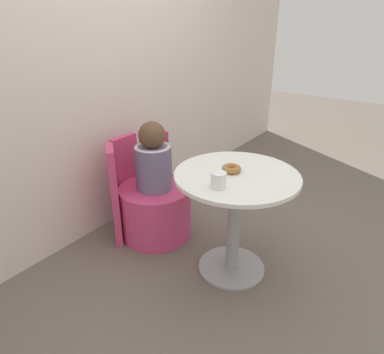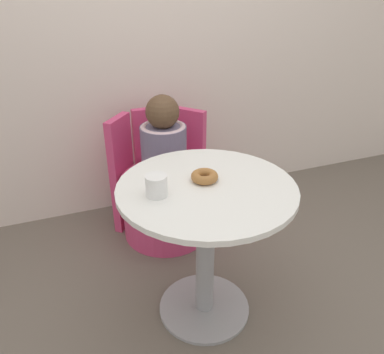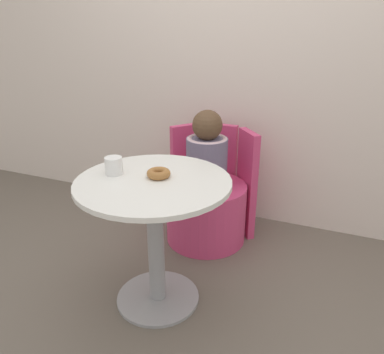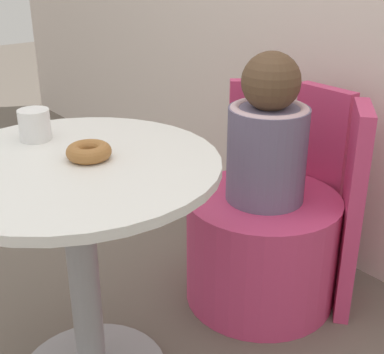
% 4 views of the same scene
% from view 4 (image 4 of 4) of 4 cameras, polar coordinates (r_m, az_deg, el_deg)
% --- Properties ---
extents(round_table, '(0.76, 0.76, 0.71)m').
position_cam_4_polar(round_table, '(1.47, -11.93, -5.45)').
color(round_table, '#99999E').
rests_on(round_table, ground_plane).
extents(tub_chair, '(0.54, 0.54, 0.41)m').
position_cam_4_polar(tub_chair, '(1.97, 7.38, -7.53)').
color(tub_chair, '#D13D70').
rests_on(tub_chair, ground_plane).
extents(booth_backrest, '(0.64, 0.24, 0.75)m').
position_cam_4_polar(booth_backrest, '(2.05, 12.07, -1.24)').
color(booth_backrest, '#D13D70').
rests_on(booth_backrest, ground_plane).
extents(child_figure, '(0.27, 0.27, 0.51)m').
position_cam_4_polar(child_figure, '(1.79, 8.09, 4.34)').
color(child_figure, slate).
rests_on(child_figure, tub_chair).
extents(donut, '(0.12, 0.12, 0.04)m').
position_cam_4_polar(donut, '(1.40, -10.95, 2.68)').
color(donut, '#9E6633').
rests_on(donut, round_table).
extents(cup, '(0.09, 0.09, 0.09)m').
position_cam_4_polar(cup, '(1.56, -16.44, 5.36)').
color(cup, white).
rests_on(cup, round_table).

